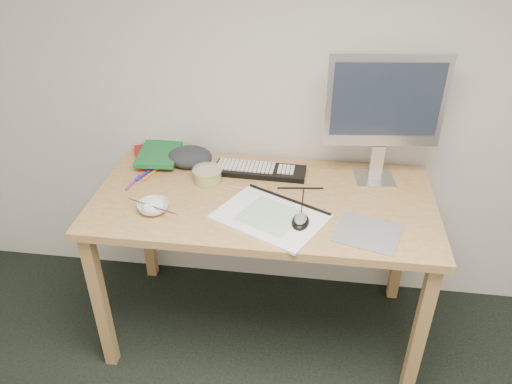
# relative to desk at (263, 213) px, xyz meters

# --- Properties ---
(room_shell) EXTENTS (3.60, 3.60, 3.60)m
(room_shell) POSITION_rel_desk_xyz_m (0.16, -1.43, 0.89)
(room_shell) COLOR silver
(room_shell) RESTS_ON ground
(desk) EXTENTS (1.40, 0.70, 0.75)m
(desk) POSITION_rel_desk_xyz_m (0.00, 0.00, 0.00)
(desk) COLOR tan
(desk) RESTS_ON ground
(mousepad) EXTENTS (0.28, 0.27, 0.00)m
(mousepad) POSITION_rel_desk_xyz_m (0.41, -0.19, 0.08)
(mousepad) COLOR gray
(mousepad) RESTS_ON desk
(sketchpad) EXTENTS (0.48, 0.43, 0.01)m
(sketchpad) POSITION_rel_desk_xyz_m (0.04, -0.15, 0.09)
(sketchpad) COLOR silver
(sketchpad) RESTS_ON desk
(keyboard) EXTENTS (0.41, 0.14, 0.02)m
(keyboard) POSITION_rel_desk_xyz_m (-0.04, 0.19, 0.09)
(keyboard) COLOR black
(keyboard) RESTS_ON desk
(monitor) EXTENTS (0.48, 0.16, 0.56)m
(monitor) POSITION_rel_desk_xyz_m (0.46, 0.21, 0.43)
(monitor) COLOR silver
(monitor) RESTS_ON desk
(mouse) EXTENTS (0.08, 0.11, 0.04)m
(mouse) POSITION_rel_desk_xyz_m (0.16, -0.18, 0.11)
(mouse) COLOR black
(mouse) RESTS_ON sketchpad
(rice_bowl) EXTENTS (0.14, 0.14, 0.04)m
(rice_bowl) POSITION_rel_desk_xyz_m (-0.42, -0.16, 0.10)
(rice_bowl) COLOR white
(rice_bowl) RESTS_ON desk
(chopsticks) EXTENTS (0.22, 0.10, 0.02)m
(chopsticks) POSITION_rel_desk_xyz_m (-0.41, -0.19, 0.12)
(chopsticks) COLOR silver
(chopsticks) RESTS_ON rice_bowl
(fruit_tub) EXTENTS (0.15, 0.15, 0.06)m
(fruit_tub) POSITION_rel_desk_xyz_m (-0.25, 0.09, 0.11)
(fruit_tub) COLOR #E5EB53
(fruit_tub) RESTS_ON desk
(book_red) EXTENTS (0.25, 0.28, 0.02)m
(book_red) POSITION_rel_desk_xyz_m (-0.55, 0.27, 0.09)
(book_red) COLOR maroon
(book_red) RESTS_ON desk
(book_green) EXTENTS (0.20, 0.26, 0.02)m
(book_green) POSITION_rel_desk_xyz_m (-0.52, 0.25, 0.12)
(book_green) COLOR #196430
(book_green) RESTS_ON book_red
(cloth_lump) EXTENTS (0.17, 0.14, 0.07)m
(cloth_lump) POSITION_rel_desk_xyz_m (-0.37, 0.24, 0.12)
(cloth_lump) COLOR #222428
(cloth_lump) RESTS_ON desk
(pencil_pink) EXTENTS (0.17, 0.04, 0.01)m
(pencil_pink) POSITION_rel_desk_xyz_m (-0.07, 0.04, 0.09)
(pencil_pink) COLOR pink
(pencil_pink) RESTS_ON desk
(pencil_tan) EXTENTS (0.10, 0.13, 0.01)m
(pencil_tan) POSITION_rel_desk_xyz_m (0.05, 0.02, 0.09)
(pencil_tan) COLOR tan
(pencil_tan) RESTS_ON desk
(pencil_black) EXTENTS (0.19, 0.03, 0.01)m
(pencil_black) POSITION_rel_desk_xyz_m (0.15, 0.08, 0.09)
(pencil_black) COLOR black
(pencil_black) RESTS_ON desk
(marker_blue) EXTENTS (0.06, 0.13, 0.01)m
(marker_blue) POSITION_rel_desk_xyz_m (-0.54, 0.11, 0.09)
(marker_blue) COLOR #211EA4
(marker_blue) RESTS_ON desk
(marker_orange) EXTENTS (0.05, 0.13, 0.01)m
(marker_orange) POSITION_rel_desk_xyz_m (-0.52, 0.11, 0.09)
(marker_orange) COLOR orange
(marker_orange) RESTS_ON desk
(marker_purple) EXTENTS (0.03, 0.12, 0.01)m
(marker_purple) POSITION_rel_desk_xyz_m (-0.57, 0.03, 0.09)
(marker_purple) COLOR #762893
(marker_purple) RESTS_ON desk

